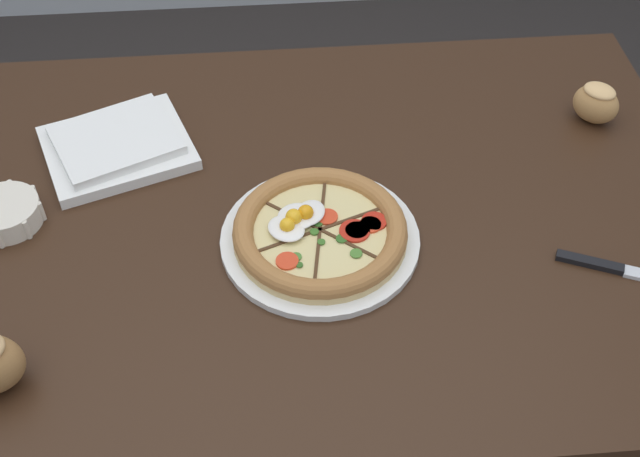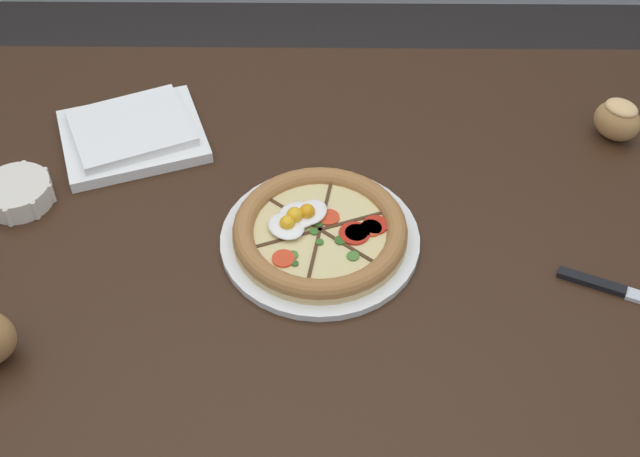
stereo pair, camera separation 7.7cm
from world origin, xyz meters
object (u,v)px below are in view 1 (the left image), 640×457
at_px(dining_table, 254,254).
at_px(knife_spare, 635,273).
at_px(ramekin_bowl, 6,213).
at_px(napkin_folded, 117,145).
at_px(bread_piece_mid, 596,102).
at_px(pizza, 320,233).

height_order(dining_table, knife_spare, knife_spare).
bearing_deg(knife_spare, ramekin_bowl, -168.33).
xyz_separation_m(ramekin_bowl, napkin_folded, (0.16, 0.15, -0.00)).
xyz_separation_m(ramekin_bowl, knife_spare, (0.93, -0.19, -0.02)).
bearing_deg(napkin_folded, bread_piece_mid, 1.31).
bearing_deg(napkin_folded, dining_table, -36.80).
xyz_separation_m(napkin_folded, knife_spare, (0.77, -0.34, -0.01)).
bearing_deg(pizza, dining_table, 146.11).
relative_size(pizza, napkin_folded, 1.06).
height_order(ramekin_bowl, knife_spare, ramekin_bowl).
distance_m(pizza, bread_piece_mid, 0.56).
distance_m(pizza, ramekin_bowl, 0.48).
height_order(ramekin_bowl, napkin_folded, same).
distance_m(dining_table, napkin_folded, 0.29).
distance_m(dining_table, pizza, 0.17).
xyz_separation_m(napkin_folded, bread_piece_mid, (0.82, 0.02, 0.02)).
bearing_deg(bread_piece_mid, napkin_folded, -178.69).
bearing_deg(pizza, ramekin_bowl, 170.08).
bearing_deg(napkin_folded, pizza, -35.89).
bearing_deg(ramekin_bowl, knife_spare, -11.37).
distance_m(bread_piece_mid, knife_spare, 0.36).
bearing_deg(pizza, bread_piece_mid, 26.58).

